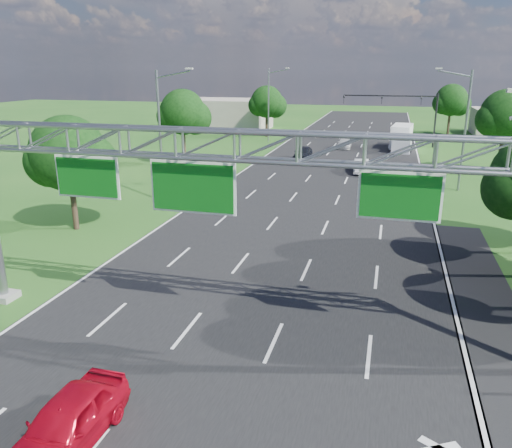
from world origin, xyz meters
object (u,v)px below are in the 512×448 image
(red_coupe, at_px, (67,423))
(box_truck, at_px, (402,138))
(traffic_signal, at_px, (408,107))
(sign_gantry, at_px, (239,162))

(red_coupe, height_order, box_truck, box_truck)
(traffic_signal, xyz_separation_m, red_coupe, (-9.98, -60.34, -4.42))
(sign_gantry, bearing_deg, traffic_signal, 82.32)
(sign_gantry, xyz_separation_m, traffic_signal, (7.15, 53.00, -1.72))
(sign_gantry, bearing_deg, red_coupe, -111.10)
(traffic_signal, bearing_deg, sign_gantry, -97.68)
(traffic_signal, distance_m, box_truck, 4.56)
(traffic_signal, xyz_separation_m, box_truck, (-0.59, -2.57, -3.71))
(red_coupe, distance_m, box_truck, 58.53)
(box_truck, bearing_deg, sign_gantry, -91.12)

